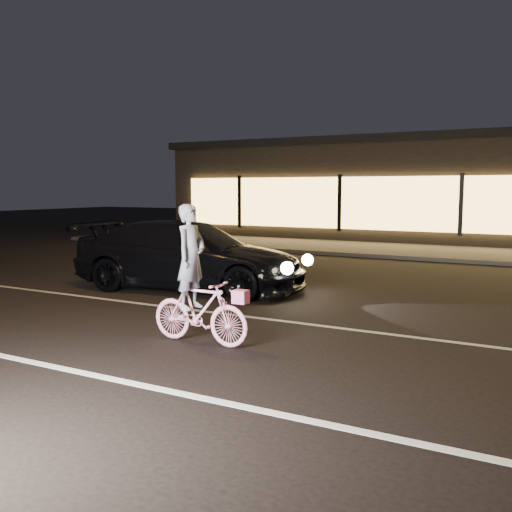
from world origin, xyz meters
The scene contains 7 objects.
ground centered at (0.00, 0.00, 0.00)m, with size 90.00×90.00×0.00m, color black.
lane_stripe_near centered at (0.00, -1.50, 0.00)m, with size 60.00×0.12×0.01m, color silver.
lane_stripe_far centered at (0.00, 2.00, 0.00)m, with size 60.00×0.10×0.01m, color gray.
sidewalk centered at (0.00, 13.00, 0.06)m, with size 30.00×4.00×0.12m, color #383533.
storefront centered at (0.00, 18.97, 2.15)m, with size 25.40×8.42×4.20m.
cyclist centered at (-1.15, 0.24, 0.69)m, with size 1.55×0.53×1.95m.
sedan centered at (-3.74, 3.70, 0.73)m, with size 5.28×2.67×1.47m.
Camera 1 is at (3.32, -6.21, 2.16)m, focal length 40.00 mm.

